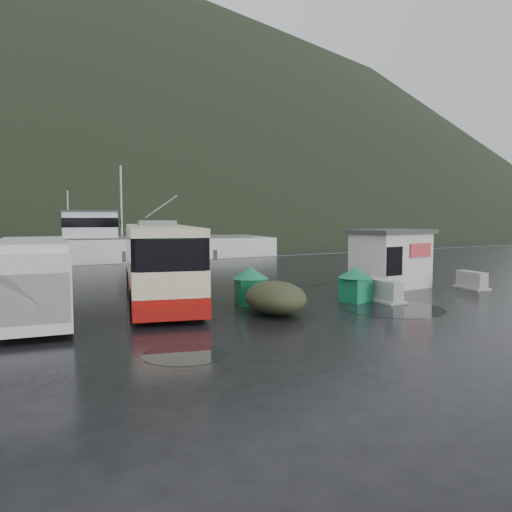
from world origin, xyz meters
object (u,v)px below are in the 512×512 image
fishing_trawler (152,255)px  jersey_barrier_c (471,289)px  jersey_barrier_a (384,302)px  coach_bus (159,298)px  waste_bin_right (355,302)px  dome_tent (275,313)px  waste_bin_left (250,304)px  white_van (34,322)px  jersey_barrier_b (371,295)px  ticket_kiosk (390,287)px

fishing_trawler → jersey_barrier_c: bearing=-65.9°
jersey_barrier_a → jersey_barrier_c: bearing=5.3°
coach_bus → waste_bin_right: 8.32m
coach_bus → jersey_barrier_c: 14.94m
dome_tent → waste_bin_left: bearing=85.2°
dome_tent → white_van: bearing=159.9°
white_van → fishing_trawler: (12.86, 25.98, 0.00)m
waste_bin_left → jersey_barrier_b: bearing=-6.2°
white_van → ticket_kiosk: bearing=7.7°
fishing_trawler → ticket_kiosk: bearing=-71.4°
ticket_kiosk → jersey_barrier_b: (-2.46, -1.27, 0.00)m
waste_bin_left → ticket_kiosk: size_ratio=0.41×
dome_tent → jersey_barrier_b: dome_tent is taller
waste_bin_left → jersey_barrier_c: size_ratio=0.89×
waste_bin_right → jersey_barrier_a: bearing=-28.4°
white_van → waste_bin_right: 12.08m
white_van → fishing_trawler: 28.99m
dome_tent → fishing_trawler: (5.17, 28.79, 0.00)m
jersey_barrier_a → jersey_barrier_c: size_ratio=1.07×
jersey_barrier_b → white_van: bearing=174.6°
ticket_kiosk → jersey_barrier_b: bearing=-155.3°
coach_bus → jersey_barrier_a: coach_bus is taller
dome_tent → jersey_barrier_c: (11.61, 0.45, 0.00)m
dome_tent → jersey_barrier_c: 11.62m
waste_bin_left → waste_bin_right: 4.33m
white_van → waste_bin_left: 7.90m
jersey_barrier_b → jersey_barrier_c: jersey_barrier_c is taller
jersey_barrier_a → fishing_trawler: bearing=90.1°
waste_bin_left → jersey_barrier_c: waste_bin_left is taller
coach_bus → waste_bin_left: bearing=-36.2°
dome_tent → ticket_kiosk: 8.96m
coach_bus → waste_bin_right: coach_bus is taller
waste_bin_right → dome_tent: waste_bin_right is taller
waste_bin_right → jersey_barrier_a: (1.05, -0.57, 0.00)m
white_van → dome_tent: bearing=-12.4°
jersey_barrier_b → fishing_trawler: size_ratio=0.07×
waste_bin_right → jersey_barrier_b: 2.20m
waste_bin_right → ticket_kiosk: (4.36, 2.37, 0.00)m
white_van → waste_bin_left: white_van is taller
waste_bin_right → white_van: bearing=168.6°
dome_tent → jersey_barrier_c: bearing=2.2°
white_van → fishing_trawler: bearing=71.4°
coach_bus → dome_tent: bearing=-50.6°
dome_tent → jersey_barrier_a: bearing=-1.6°
ticket_kiosk → jersey_barrier_a: 4.42m
jersey_barrier_a → waste_bin_left: bearing=155.3°
ticket_kiosk → jersey_barrier_b: 2.77m
white_van → dome_tent: size_ratio=2.22×
jersey_barrier_c → jersey_barrier_a: bearing=-174.7°
fishing_trawler → dome_tent: bearing=-88.9°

